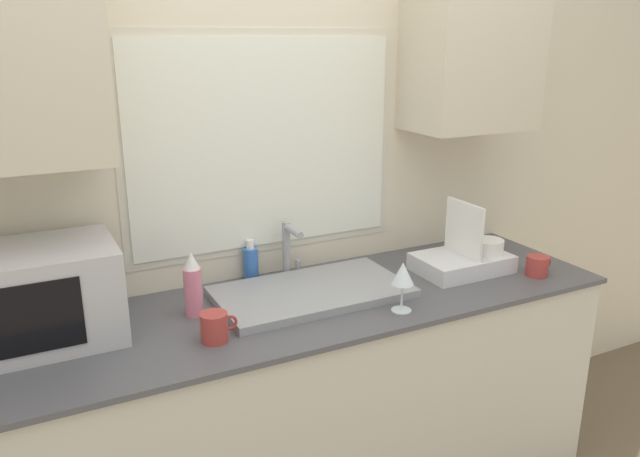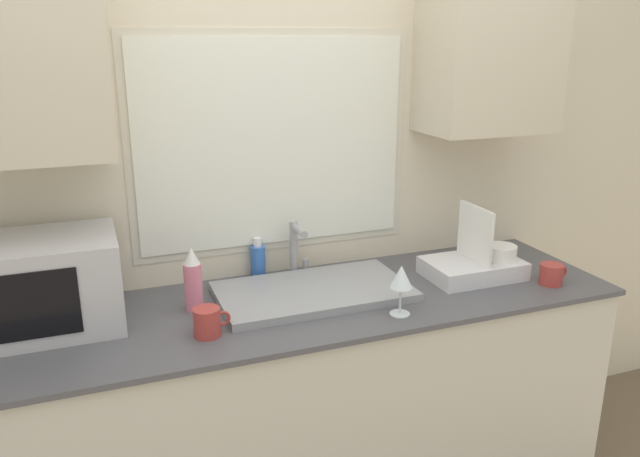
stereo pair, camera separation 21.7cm
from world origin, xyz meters
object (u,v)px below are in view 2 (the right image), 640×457
Objects in this scene: microwave at (37,285)px; spray_bottle at (193,280)px; wine_glass at (401,278)px; soap_bottle at (258,260)px; mug_near_sink at (208,322)px; dish_rack at (476,264)px; faucet at (296,245)px.

microwave reaches higher than spray_bottle.
microwave is 1.20m from wine_glass.
wine_glass is (1.15, -0.33, -0.02)m from microwave.
spray_bottle is 1.28× the size of wine_glass.
spray_bottle is at bearing -4.23° from microwave.
soap_bottle is at bearing 13.51° from microwave.
microwave reaches higher than wine_glass.
mug_near_sink is 0.66m from wine_glass.
mug_near_sink is 0.67× the size of wine_glass.
wine_glass is at bearing -155.02° from dish_rack.
microwave is 0.81m from soap_bottle.
wine_glass is (0.65, -0.08, 0.09)m from mug_near_sink.
soap_bottle is 0.90× the size of wine_glass.
mug_near_sink is at bearing -173.21° from dish_rack.
soap_bottle is at bearing 37.50° from spray_bottle.
faucet is at bearing -19.43° from soap_bottle.
dish_rack reaches higher than faucet.
microwave reaches higher than mug_near_sink.
soap_bottle is at bearing 56.83° from mug_near_sink.
soap_bottle is (-0.14, 0.05, -0.06)m from faucet.
soap_bottle is (-0.81, 0.31, 0.02)m from dish_rack.
faucet is 0.72m from dish_rack.
mug_near_sink is at bearing -137.92° from faucet.
wine_glass is (0.66, -0.29, 0.02)m from spray_bottle.
mug_near_sink is at bearing -26.84° from microwave.
faucet is 0.59m from mug_near_sink.
faucet is at bearing 42.08° from mug_near_sink.
spray_bottle is 1.90× the size of mug_near_sink.
microwave is at bearing 153.16° from mug_near_sink.
spray_bottle is 1.42× the size of soap_bottle.
spray_bottle is at bearing 91.45° from mug_near_sink.
faucet is at bearing 21.75° from spray_bottle.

